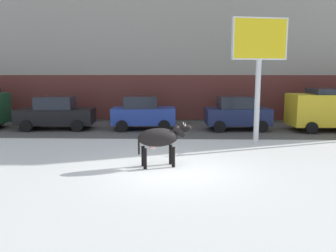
{
  "coord_description": "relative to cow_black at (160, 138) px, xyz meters",
  "views": [
    {
      "loc": [
        0.14,
        -11.21,
        3.25
      ],
      "look_at": [
        -0.28,
        2.46,
        1.1
      ],
      "focal_mm": 37.46,
      "sensor_mm": 36.0,
      "label": 1
    }
  ],
  "objects": [
    {
      "name": "road_strip",
      "position": [
        0.48,
        7.71,
        -0.99
      ],
      "size": [
        60.0,
        5.6,
        0.01
      ],
      "primitive_type": "cube",
      "color": "#514F4C",
      "rests_on": "ground"
    },
    {
      "name": "pedestrian_near_billboard",
      "position": [
        3.21,
        10.4,
        -0.11
      ],
      "size": [
        0.36,
        0.24,
        1.73
      ],
      "color": "#282833",
      "rests_on": "ground"
    },
    {
      "name": "billboard",
      "position": [
        4.17,
        4.16,
        3.32
      ],
      "size": [
        2.51,
        0.69,
        5.56
      ],
      "color": "silver",
      "rests_on": "ground"
    },
    {
      "name": "pedestrian_by_cars",
      "position": [
        -2.23,
        10.4,
        -0.11
      ],
      "size": [
        0.36,
        0.24,
        1.73
      ],
      "color": "#282833",
      "rests_on": "ground"
    },
    {
      "name": "building_facade",
      "position": [
        0.48,
        13.47,
        5.49
      ],
      "size": [
        44.0,
        6.1,
        13.0
      ],
      "color": "gray",
      "rests_on": "ground"
    },
    {
      "name": "car_navy_hatchback",
      "position": [
        3.86,
        7.71,
        -0.07
      ],
      "size": [
        3.6,
        2.09,
        1.86
      ],
      "color": "#19234C",
      "rests_on": "ground"
    },
    {
      "name": "ground_plane",
      "position": [
        0.48,
        -0.48,
        -0.99
      ],
      "size": [
        120.0,
        120.0,
        0.0
      ],
      "primitive_type": "plane",
      "color": "white"
    },
    {
      "name": "pedestrian_far_left",
      "position": [
        -7.8,
        10.4,
        -0.11
      ],
      "size": [
        0.36,
        0.24,
        1.73
      ],
      "color": "#282833",
      "rests_on": "ground"
    },
    {
      "name": "cow_black",
      "position": [
        0.0,
        0.0,
        0.0
      ],
      "size": [
        1.93,
        0.95,
        1.54
      ],
      "color": "black",
      "rests_on": "ground"
    },
    {
      "name": "car_yellow_van",
      "position": [
        9.02,
        7.56,
        0.25
      ],
      "size": [
        4.71,
        2.33,
        2.32
      ],
      "color": "gold",
      "rests_on": "ground"
    },
    {
      "name": "car_blue_hatchback",
      "position": [
        -1.38,
        7.73,
        -0.07
      ],
      "size": [
        3.6,
        2.09,
        1.86
      ],
      "color": "#233D9E",
      "rests_on": "ground"
    },
    {
      "name": "car_black_sedan",
      "position": [
        -6.28,
        7.64,
        -0.09
      ],
      "size": [
        4.3,
        2.18,
        1.84
      ],
      "color": "black",
      "rests_on": "ground"
    }
  ]
}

